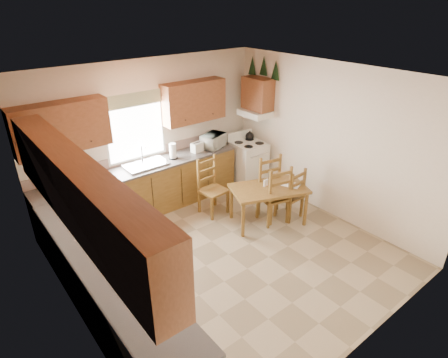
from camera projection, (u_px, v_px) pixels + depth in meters
floor at (229, 254)px, 5.84m from camera, size 4.50×4.50×0.00m
ceiling at (230, 79)px, 4.64m from camera, size 4.50×4.50×0.00m
wall_left at (66, 234)px, 3.98m from camera, size 4.50×4.50×0.00m
wall_right at (329, 141)px, 6.50m from camera, size 4.50×4.50×0.00m
wall_back at (151, 135)px, 6.81m from camera, size 4.50×4.50×0.00m
wall_front at (375, 254)px, 3.67m from camera, size 4.50×4.50×0.00m
lower_cab_back at (145, 191)px, 6.79m from camera, size 3.75×0.60×0.88m
lower_cab_left at (110, 294)px, 4.44m from camera, size 0.60×3.60×0.88m
counter_back at (142, 168)px, 6.59m from camera, size 3.75×0.63×0.04m
counter_left at (105, 264)px, 4.24m from camera, size 0.63×3.60×0.04m
backsplash at (134, 157)px, 6.75m from camera, size 3.75×0.01×0.18m
upper_cab_back_left at (61, 127)px, 5.60m from camera, size 1.41×0.33×0.75m
upper_cab_back_right at (194, 101)px, 6.96m from camera, size 1.25×0.33×0.75m
upper_cab_left at (78, 193)px, 3.74m from camera, size 0.33×3.60×0.75m
upper_cab_stove at (258, 94)px, 7.32m from camera, size 0.33×0.62×0.62m
range_hood at (255, 113)px, 7.46m from camera, size 0.44×0.62×0.12m
window_frame at (135, 128)px, 6.53m from camera, size 1.13×0.02×1.18m
window_pane at (135, 128)px, 6.53m from camera, size 1.05×0.01×1.10m
window_valance at (133, 100)px, 6.29m from camera, size 1.19×0.01×0.24m
sink_basin at (146, 165)px, 6.62m from camera, size 0.75×0.45×0.04m
pine_decal_a at (276, 70)px, 6.96m from camera, size 0.22×0.22×0.36m
pine_decal_b at (264, 66)px, 7.16m from camera, size 0.22×0.22×0.36m
pine_decal_c at (252, 66)px, 7.40m from camera, size 0.22×0.22×0.36m
stove at (248, 164)px, 7.84m from camera, size 0.67×0.68×0.90m
coffeemaker at (50, 182)px, 5.70m from camera, size 0.23×0.26×0.32m
paper_towel at (173, 151)px, 6.85m from camera, size 0.14×0.14×0.29m
toaster at (197, 147)px, 7.18m from camera, size 0.24×0.18×0.18m
microwave at (213, 141)px, 7.36m from camera, size 0.54×0.47×0.27m
dining_table at (268, 205)px, 6.54m from camera, size 1.45×1.14×0.68m
chair_near_left at (290, 193)px, 6.64m from camera, size 0.42×0.40×0.95m
chair_near_right at (273, 193)px, 6.49m from camera, size 0.54×0.53×1.08m
chair_far_left at (213, 187)px, 6.73m from camera, size 0.46×0.44×1.05m
chair_far_right at (275, 190)px, 6.57m from camera, size 0.55×0.53×1.12m
table_paper at (291, 185)px, 6.48m from camera, size 0.32×0.36×0.00m
table_card at (266, 183)px, 6.41m from camera, size 0.09×0.02×0.12m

